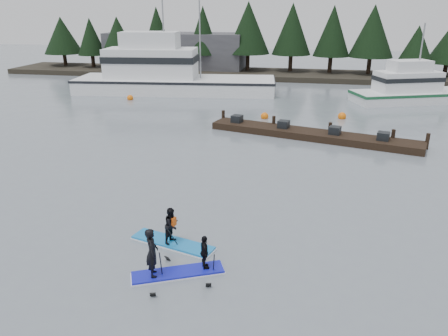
% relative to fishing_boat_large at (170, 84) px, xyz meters
% --- Properties ---
extents(ground, '(160.00, 160.00, 0.00)m').
position_rel_fishing_boat_large_xyz_m(ground, '(10.36, -29.81, -0.85)').
color(ground, slate).
rests_on(ground, ground).
extents(far_shore, '(70.00, 8.00, 0.60)m').
position_rel_fishing_boat_large_xyz_m(far_shore, '(10.36, 12.19, -0.55)').
color(far_shore, '#2D281E').
rests_on(far_shore, ground).
extents(treeline, '(60.00, 4.00, 8.00)m').
position_rel_fishing_boat_large_xyz_m(treeline, '(10.36, 12.19, -0.85)').
color(treeline, black).
rests_on(treeline, ground).
extents(waterfront_building, '(18.00, 6.00, 5.00)m').
position_rel_fishing_boat_large_xyz_m(waterfront_building, '(-3.64, 14.19, 1.65)').
color(waterfront_building, '#4C4C51').
rests_on(waterfront_building, ground).
extents(fishing_boat_large, '(20.42, 7.68, 10.99)m').
position_rel_fishing_boat_large_xyz_m(fishing_boat_large, '(0.00, 0.00, 0.00)').
color(fishing_boat_large, white).
rests_on(fishing_boat_large, ground).
extents(fishing_boat_medium, '(12.97, 7.82, 7.72)m').
position_rel_fishing_boat_large_xyz_m(fishing_boat_medium, '(23.79, -0.14, -0.32)').
color(fishing_boat_medium, white).
rests_on(fishing_boat_medium, ground).
extents(floating_dock, '(14.04, 5.50, 0.47)m').
position_rel_fishing_boat_large_xyz_m(floating_dock, '(14.42, -14.13, -0.62)').
color(floating_dock, black).
rests_on(floating_dock, ground).
extents(buoy_a, '(0.57, 0.57, 0.57)m').
position_rel_fishing_boat_large_xyz_m(buoy_a, '(-2.48, -4.47, -0.85)').
color(buoy_a, orange).
rests_on(buoy_a, ground).
extents(buoy_b, '(0.61, 0.61, 0.61)m').
position_rel_fishing_boat_large_xyz_m(buoy_b, '(10.75, -9.30, -0.85)').
color(buoy_b, orange).
rests_on(buoy_b, ground).
extents(buoy_d, '(0.64, 0.64, 0.64)m').
position_rel_fishing_boat_large_xyz_m(buoy_d, '(16.71, -8.19, -0.85)').
color(buoy_d, orange).
rests_on(buoy_d, ground).
extents(paddleboard_solo, '(3.31, 1.63, 1.90)m').
position_rel_fishing_boat_large_xyz_m(paddleboard_solo, '(9.49, -29.24, -0.33)').
color(paddleboard_solo, '#1476C2').
rests_on(paddleboard_solo, ground).
extents(paddleboard_duo, '(3.03, 1.90, 2.27)m').
position_rel_fishing_boat_large_xyz_m(paddleboard_duo, '(10.13, -31.10, -0.21)').
color(paddleboard_duo, '#1319B7').
rests_on(paddleboard_duo, ground).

